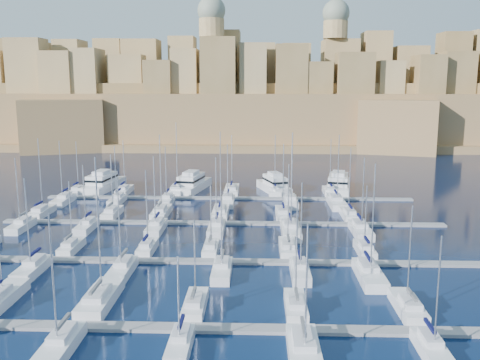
{
  "coord_description": "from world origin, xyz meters",
  "views": [
    {
      "loc": [
        6.86,
        -88.25,
        26.79
      ],
      "look_at": [
        3.54,
        6.0,
        9.3
      ],
      "focal_mm": 40.0,
      "sensor_mm": 36.0,
      "label": 1
    }
  ],
  "objects_px": {
    "sailboat_2": "(100,298)",
    "motor_yacht_a": "(103,183)",
    "motor_yacht_b": "(192,184)",
    "motor_yacht_d": "(338,184)",
    "sailboat_4": "(296,306)",
    "motor_yacht_c": "(274,185)"
  },
  "relations": [
    {
      "from": "motor_yacht_a",
      "to": "motor_yacht_b",
      "type": "height_order",
      "value": "same"
    },
    {
      "from": "sailboat_2",
      "to": "sailboat_4",
      "type": "relative_size",
      "value": 1.35
    },
    {
      "from": "motor_yacht_a",
      "to": "sailboat_2",
      "type": "bearing_deg",
      "value": -74.09
    },
    {
      "from": "sailboat_2",
      "to": "motor_yacht_c",
      "type": "xyz_separation_m",
      "value": [
        23.02,
        68.04,
        0.93
      ]
    },
    {
      "from": "sailboat_2",
      "to": "motor_yacht_a",
      "type": "xyz_separation_m",
      "value": [
        -19.81,
        69.5,
        0.93
      ]
    },
    {
      "from": "sailboat_2",
      "to": "motor_yacht_a",
      "type": "bearing_deg",
      "value": 105.91
    },
    {
      "from": "motor_yacht_a",
      "to": "motor_yacht_c",
      "type": "distance_m",
      "value": 42.86
    },
    {
      "from": "sailboat_4",
      "to": "motor_yacht_a",
      "type": "xyz_separation_m",
      "value": [
        -43.46,
        70.84,
        0.99
      ]
    },
    {
      "from": "motor_yacht_d",
      "to": "sailboat_2",
      "type": "bearing_deg",
      "value": -119.15
    },
    {
      "from": "sailboat_2",
      "to": "motor_yacht_d",
      "type": "xyz_separation_m",
      "value": [
        38.91,
        69.77,
        0.93
      ]
    },
    {
      "from": "sailboat_4",
      "to": "motor_yacht_d",
      "type": "relative_size",
      "value": 0.73
    },
    {
      "from": "sailboat_4",
      "to": "motor_yacht_a",
      "type": "bearing_deg",
      "value": 121.53
    },
    {
      "from": "motor_yacht_c",
      "to": "motor_yacht_d",
      "type": "distance_m",
      "value": 15.98
    },
    {
      "from": "motor_yacht_a",
      "to": "motor_yacht_b",
      "type": "distance_m",
      "value": 22.41
    },
    {
      "from": "sailboat_4",
      "to": "motor_yacht_c",
      "type": "xyz_separation_m",
      "value": [
        -0.62,
        69.38,
        0.99
      ]
    },
    {
      "from": "motor_yacht_a",
      "to": "motor_yacht_c",
      "type": "xyz_separation_m",
      "value": [
        42.84,
        -1.46,
        0.0
      ]
    },
    {
      "from": "motor_yacht_d",
      "to": "sailboat_4",
      "type": "bearing_deg",
      "value": -102.11
    },
    {
      "from": "sailboat_2",
      "to": "motor_yacht_b",
      "type": "height_order",
      "value": "sailboat_2"
    },
    {
      "from": "motor_yacht_a",
      "to": "motor_yacht_c",
      "type": "height_order",
      "value": "same"
    },
    {
      "from": "motor_yacht_b",
      "to": "motor_yacht_c",
      "type": "bearing_deg",
      "value": -3.29
    },
    {
      "from": "motor_yacht_b",
      "to": "motor_yacht_a",
      "type": "bearing_deg",
      "value": 179.28
    },
    {
      "from": "sailboat_2",
      "to": "motor_yacht_a",
      "type": "height_order",
      "value": "sailboat_2"
    }
  ]
}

